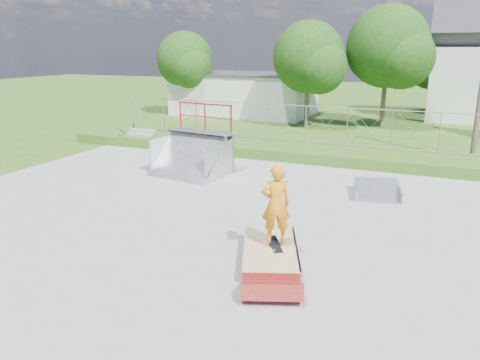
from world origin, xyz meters
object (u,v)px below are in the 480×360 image
at_px(grind_box, 270,254).
at_px(quarter_pipe, 189,141).
at_px(flat_bank_ramp, 377,191).
at_px(skater, 276,207).

relative_size(grind_box, quarter_pipe, 1.04).
bearing_deg(quarter_pipe, flat_bank_ramp, 7.19).
bearing_deg(flat_bank_ramp, quarter_pipe, 166.61).
distance_m(quarter_pipe, flat_bank_ramp, 7.47).
height_order(grind_box, flat_bank_ramp, flat_bank_ramp).
relative_size(grind_box, skater, 1.52).
bearing_deg(skater, quarter_pipe, -76.85).
relative_size(quarter_pipe, skater, 1.46).
distance_m(flat_bank_ramp, skater, 6.44).
height_order(grind_box, skater, skater).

